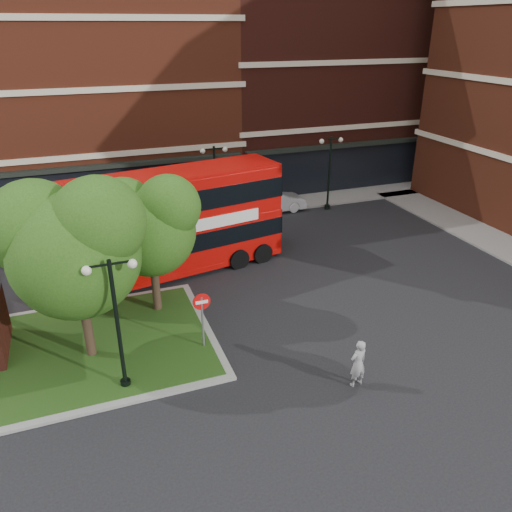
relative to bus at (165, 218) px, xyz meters
name	(u,v)px	position (x,y,z in m)	size (l,w,h in m)	color
ground	(272,358)	(2.25, -8.62, -3.01)	(120.00, 120.00, 0.00)	black
pavement_far	(179,216)	(2.25, 7.88, -2.95)	(44.00, 3.00, 0.12)	slate
terrace_far_left	(34,99)	(-5.75, 15.38, 3.99)	(26.00, 12.00, 14.00)	maroon
terrace_far_right	(322,74)	(16.25, 15.38, 4.99)	(18.00, 12.00, 16.00)	#471911
traffic_island	(51,356)	(-5.75, -5.62, -2.95)	(12.60, 7.60, 0.15)	gray
tree_island_west	(70,243)	(-4.35, -6.05, 1.78)	(5.40, 4.71, 7.21)	#2D2116
tree_island_east	(147,222)	(-1.33, -3.56, 1.23)	(4.46, 3.90, 6.29)	#2D2116
lamp_island	(117,319)	(-3.25, -8.42, -0.19)	(1.72, 0.36, 5.00)	black
lamp_far_left	(215,181)	(4.25, 5.88, -0.19)	(1.72, 0.36, 5.00)	black
lamp_far_right	(329,169)	(12.25, 5.88, -0.19)	(1.72, 0.36, 5.00)	black
bus	(165,218)	(0.00, 0.00, 0.00)	(12.33, 4.82, 4.59)	#AD0A06
woman	(358,363)	(4.46, -11.13, -2.09)	(0.68, 0.44, 1.85)	gray
car_silver	(118,218)	(-1.72, 7.23, -2.32)	(1.65, 4.10, 1.40)	#A9ABB0
car_white	(272,201)	(8.47, 6.73, -2.26)	(1.59, 4.56, 1.50)	white
no_entry_sign	(202,310)	(-0.06, -7.12, -1.25)	(0.68, 0.09, 2.48)	slate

